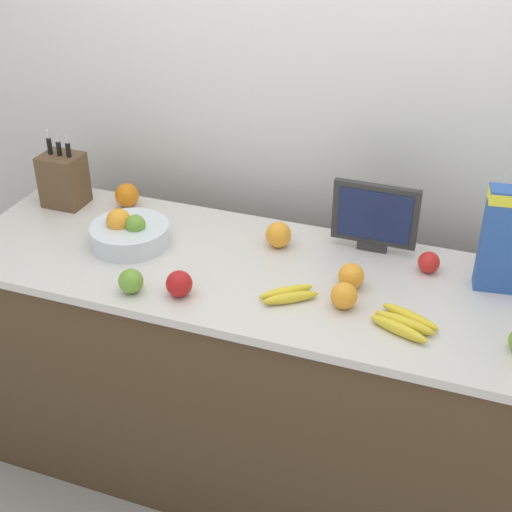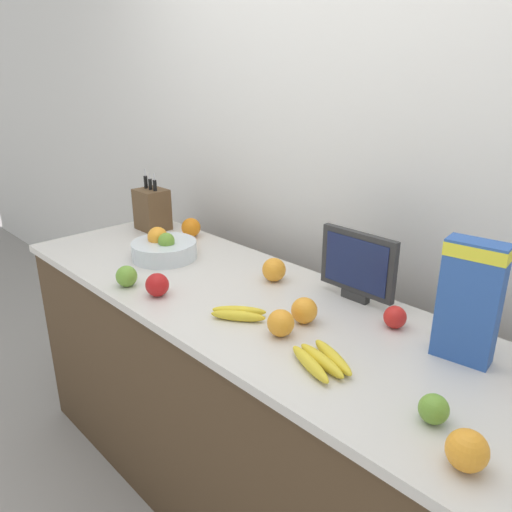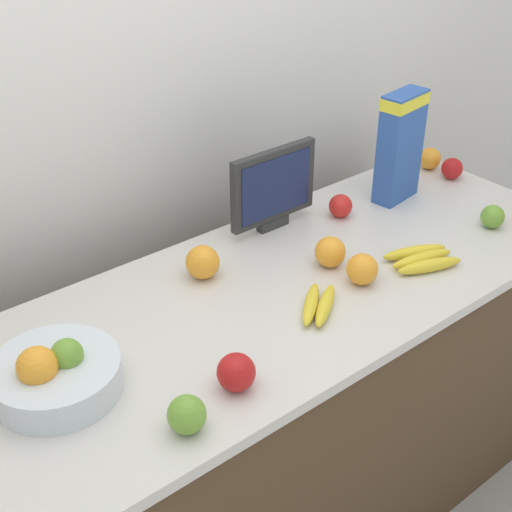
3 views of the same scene
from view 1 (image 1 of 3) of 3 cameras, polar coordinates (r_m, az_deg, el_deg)
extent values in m
plane|color=gray|center=(2.89, 0.56, -16.44)|extent=(14.00, 14.00, 0.00)
cube|color=silver|center=(2.62, 4.92, 12.48)|extent=(9.00, 0.06, 2.60)
cube|color=#4C3823|center=(2.59, 0.61, -9.92)|extent=(2.07, 0.66, 0.87)
cube|color=beige|center=(2.32, 0.67, -1.49)|extent=(2.10, 0.69, 0.03)
cube|color=brown|center=(2.78, -15.13, 5.90)|extent=(0.15, 0.13, 0.20)
cylinder|color=black|center=(2.75, -16.19, 8.43)|extent=(0.02, 0.02, 0.06)
cube|color=silver|center=(2.73, -16.33, 9.34)|extent=(0.01, 0.00, 0.03)
cylinder|color=black|center=(2.73, -15.49, 8.27)|extent=(0.02, 0.02, 0.05)
cube|color=silver|center=(2.71, -15.60, 9.04)|extent=(0.01, 0.00, 0.03)
cylinder|color=black|center=(2.71, -14.79, 8.19)|extent=(0.02, 0.02, 0.05)
cube|color=silver|center=(2.69, -14.91, 9.00)|extent=(0.01, 0.00, 0.03)
cube|color=#2D2D2D|center=(2.45, 9.27, 0.80)|extent=(0.10, 0.03, 0.03)
cube|color=#2D2D2D|center=(2.39, 9.51, 3.31)|extent=(0.29, 0.02, 0.21)
cube|color=#19234C|center=(2.38, 9.45, 3.17)|extent=(0.24, 0.00, 0.17)
cube|color=#2D56A8|center=(2.27, 19.46, 1.18)|extent=(0.16, 0.09, 0.34)
cylinder|color=silver|center=(2.48, -10.05, 1.69)|extent=(0.27, 0.27, 0.07)
sphere|color=#6B9E33|center=(2.44, -9.59, 2.53)|extent=(0.07, 0.07, 0.07)
sphere|color=orange|center=(2.46, -10.98, 2.75)|extent=(0.08, 0.08, 0.08)
ellipsoid|color=yellow|center=(2.15, 2.79, -3.35)|extent=(0.16, 0.13, 0.03)
ellipsoid|color=yellow|center=(2.18, 2.41, -2.87)|extent=(0.16, 0.14, 0.03)
ellipsoid|color=yellow|center=(2.12, 12.23, -4.76)|extent=(0.19, 0.10, 0.03)
ellipsoid|color=yellow|center=(2.09, 11.78, -5.24)|extent=(0.19, 0.08, 0.03)
ellipsoid|color=yellow|center=(2.06, 11.33, -5.73)|extent=(0.19, 0.10, 0.03)
sphere|color=#6B9E33|center=(2.22, -9.98, -2.00)|extent=(0.08, 0.08, 0.08)
sphere|color=red|center=(2.18, -6.17, -2.22)|extent=(0.08, 0.08, 0.08)
sphere|color=red|center=(2.35, 13.66, -0.49)|extent=(0.07, 0.07, 0.07)
sphere|color=orange|center=(2.23, 7.64, -1.58)|extent=(0.08, 0.08, 0.08)
sphere|color=orange|center=(2.42, 1.80, 1.71)|extent=(0.09, 0.09, 0.09)
sphere|color=orange|center=(2.13, 7.06, -3.17)|extent=(0.08, 0.08, 0.08)
sphere|color=orange|center=(2.73, -10.30, 4.81)|extent=(0.09, 0.09, 0.09)
camera|label=2|loc=(1.06, 47.22, -7.33)|focal=35.00mm
camera|label=3|loc=(1.69, -45.97, 15.02)|focal=50.00mm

